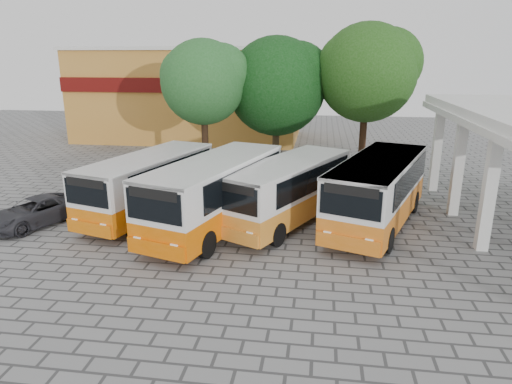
% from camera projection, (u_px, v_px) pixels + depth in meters
% --- Properties ---
extents(ground, '(90.00, 90.00, 0.00)m').
position_uv_depth(ground, '(284.00, 256.00, 17.82)').
color(ground, slate).
rests_on(ground, ground).
extents(shophouse_block, '(20.40, 10.40, 8.30)m').
position_uv_depth(shophouse_block, '(191.00, 93.00, 42.77)').
color(shophouse_block, '#BC7D2E').
rests_on(shophouse_block, ground).
extents(bus_far_left, '(4.63, 8.65, 2.94)m').
position_uv_depth(bus_far_left, '(149.00, 181.00, 22.09)').
color(bus_far_left, '#DE6606').
rests_on(bus_far_left, ground).
extents(bus_centre_left, '(5.11, 9.35, 3.18)m').
position_uv_depth(bus_centre_left, '(216.00, 190.00, 20.16)').
color(bus_centre_left, '#DE5D00').
rests_on(bus_centre_left, ground).
extents(bus_centre_right, '(5.83, 8.76, 2.94)m').
position_uv_depth(bus_centre_right, '(288.00, 188.00, 20.99)').
color(bus_centre_right, orange).
rests_on(bus_centre_right, ground).
extents(bus_far_right, '(5.47, 9.29, 3.14)m').
position_uv_depth(bus_far_right, '(378.00, 188.00, 20.54)').
color(bus_far_right, orange).
rests_on(bus_far_right, ground).
extents(tree_left, '(5.82, 5.55, 8.66)m').
position_uv_depth(tree_left, '(204.00, 79.00, 29.72)').
color(tree_left, '#352114').
rests_on(tree_left, ground).
extents(tree_middle, '(7.15, 6.81, 8.91)m').
position_uv_depth(tree_middle, '(278.00, 83.00, 31.52)').
color(tree_middle, '#483820').
rests_on(tree_middle, ground).
extents(tree_right, '(6.88, 6.55, 9.73)m').
position_uv_depth(tree_right, '(368.00, 69.00, 30.25)').
color(tree_right, '#382213').
rests_on(tree_right, ground).
extents(parked_car, '(3.75, 5.00, 1.26)m').
position_uv_depth(parked_car, '(36.00, 211.00, 21.07)').
color(parked_car, '#2B2B30').
rests_on(parked_car, ground).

